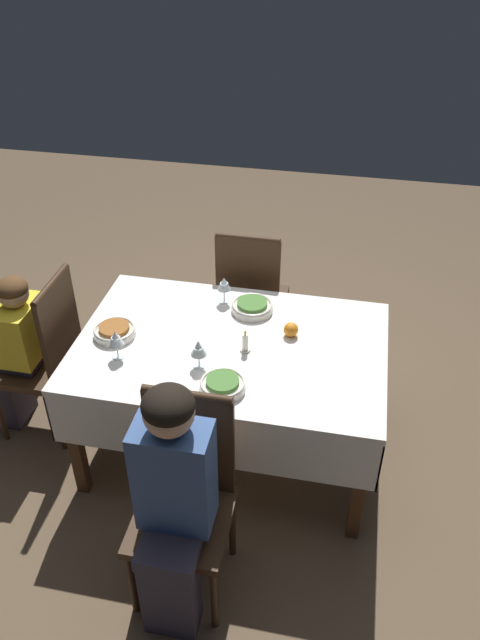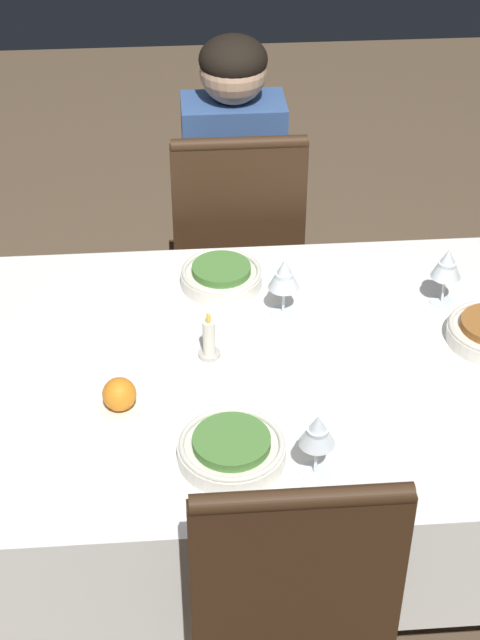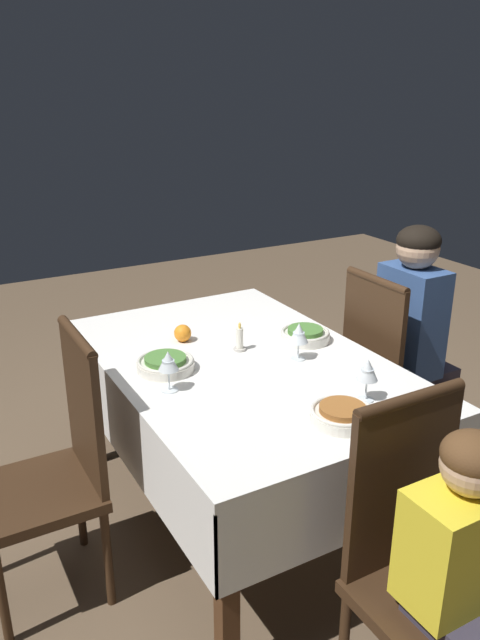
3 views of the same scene
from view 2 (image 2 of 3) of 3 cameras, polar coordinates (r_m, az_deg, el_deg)
ground_plane at (r=2.78m, az=0.28°, el=-14.59°), size 8.00×8.00×0.00m
dining_table at (r=2.31m, az=0.33°, el=-4.36°), size 1.54×1.02×0.74m
chair_north at (r=2.99m, az=-0.20°, el=3.39°), size 0.41×0.41×1.00m
person_adult_denim at (r=3.05m, az=-0.43°, el=7.32°), size 0.30×0.34×1.20m
bowl_north at (r=2.50m, az=-1.09°, el=2.62°), size 0.21×0.21×0.06m
wine_glass_north at (r=2.36m, az=2.58°, el=2.60°), size 0.08×0.08×0.15m
wine_glass_east at (r=2.44m, az=11.96°, el=3.16°), size 0.07×0.07×0.16m
bowl_south at (r=2.01m, az=-0.49°, el=-7.47°), size 0.22×0.22×0.06m
wine_glass_south at (r=1.92m, az=4.53°, el=-6.51°), size 0.07×0.07×0.15m
candle_centerpiece at (r=2.25m, az=-1.82°, el=-1.24°), size 0.05×0.05×0.12m
orange_fruit at (r=2.13m, az=-7.03°, el=-4.31°), size 0.07×0.07×0.07m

